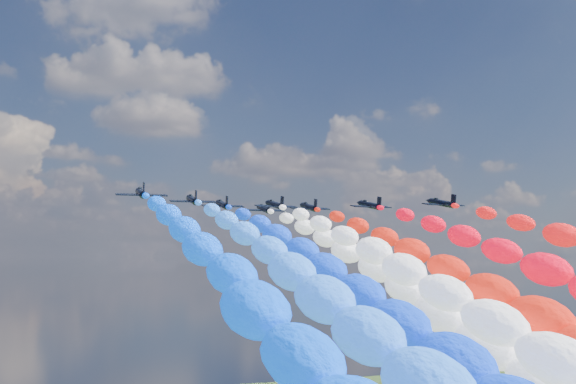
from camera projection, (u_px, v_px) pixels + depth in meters
name	position (u px, v px, depth m)	size (l,w,h in m)	color
jet_0	(141.00, 193.00, 121.03)	(8.23, 11.03, 2.43)	black
trail_0	(279.00, 361.00, 56.55)	(7.32, 132.66, 42.17)	#074CFD
jet_1	(192.00, 200.00, 135.46)	(8.23, 11.03, 2.43)	black
trail_1	(348.00, 340.00, 70.98)	(7.32, 132.66, 42.17)	#266FFF
jet_2	(222.00, 205.00, 147.83)	(8.23, 11.03, 2.43)	black
trail_2	(379.00, 327.00, 83.36)	(7.32, 132.66, 42.17)	#0C37DD
jet_3	(275.00, 205.00, 148.54)	(8.23, 11.03, 2.43)	black
trail_3	(470.00, 327.00, 84.06)	(7.32, 132.66, 42.17)	white
jet_4	(264.00, 209.00, 161.46)	(8.23, 11.03, 2.43)	black
trail_4	(426.00, 317.00, 96.98)	(7.32, 132.66, 42.17)	white
jet_5	(309.00, 207.00, 155.47)	(8.23, 11.03, 2.43)	black
trail_5	(513.00, 321.00, 91.00)	(7.32, 132.66, 42.17)	red
jet_6	(370.00, 205.00, 149.61)	(8.23, 11.03, 2.43)	black
jet_7	(442.00, 203.00, 143.96)	(8.23, 11.03, 2.43)	black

